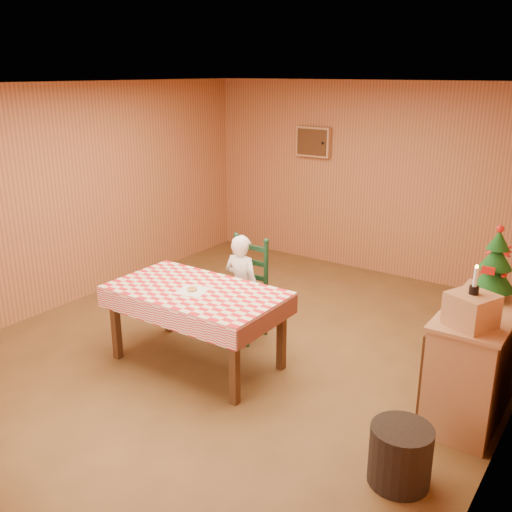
{
  "coord_description": "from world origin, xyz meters",
  "views": [
    {
      "loc": [
        3.07,
        -4.25,
        2.72
      ],
      "look_at": [
        0.0,
        0.2,
        0.95
      ],
      "focal_mm": 40.0,
      "sensor_mm": 36.0,
      "label": 1
    }
  ],
  "objects_px": {
    "ladder_chair": "(245,290)",
    "crate": "(471,310)",
    "storage_bin": "(400,455)",
    "christmas_tree": "(495,266)",
    "dining_table": "(196,297)",
    "shelf_unit": "(475,360)",
    "seated_child": "(242,287)"
  },
  "relations": [
    {
      "from": "storage_bin",
      "to": "seated_child",
      "type": "bearing_deg",
      "value": 150.99
    },
    {
      "from": "dining_table",
      "to": "crate",
      "type": "bearing_deg",
      "value": 6.48
    },
    {
      "from": "dining_table",
      "to": "storage_bin",
      "type": "bearing_deg",
      "value": -12.82
    },
    {
      "from": "christmas_tree",
      "to": "dining_table",
      "type": "bearing_deg",
      "value": -158.99
    },
    {
      "from": "dining_table",
      "to": "shelf_unit",
      "type": "height_order",
      "value": "shelf_unit"
    },
    {
      "from": "seated_child",
      "to": "crate",
      "type": "relative_size",
      "value": 3.75
    },
    {
      "from": "crate",
      "to": "storage_bin",
      "type": "relative_size",
      "value": 0.7
    },
    {
      "from": "ladder_chair",
      "to": "christmas_tree",
      "type": "relative_size",
      "value": 1.74
    },
    {
      "from": "seated_child",
      "to": "christmas_tree",
      "type": "xyz_separation_m",
      "value": [
        2.4,
        0.19,
        0.65
      ]
    },
    {
      "from": "seated_child",
      "to": "storage_bin",
      "type": "relative_size",
      "value": 2.62
    },
    {
      "from": "storage_bin",
      "to": "christmas_tree",
      "type": "bearing_deg",
      "value": 83.19
    },
    {
      "from": "shelf_unit",
      "to": "christmas_tree",
      "type": "xyz_separation_m",
      "value": [
        0.01,
        0.25,
        0.74
      ]
    },
    {
      "from": "crate",
      "to": "seated_child",
      "type": "bearing_deg",
      "value": 169.24
    },
    {
      "from": "crate",
      "to": "christmas_tree",
      "type": "relative_size",
      "value": 0.48
    },
    {
      "from": "dining_table",
      "to": "ladder_chair",
      "type": "distance_m",
      "value": 0.81
    },
    {
      "from": "ladder_chair",
      "to": "christmas_tree",
      "type": "distance_m",
      "value": 2.51
    },
    {
      "from": "shelf_unit",
      "to": "christmas_tree",
      "type": "relative_size",
      "value": 2.0
    },
    {
      "from": "ladder_chair",
      "to": "crate",
      "type": "relative_size",
      "value": 3.6
    },
    {
      "from": "seated_child",
      "to": "crate",
      "type": "distance_m",
      "value": 2.5
    },
    {
      "from": "dining_table",
      "to": "seated_child",
      "type": "relative_size",
      "value": 1.47
    },
    {
      "from": "ladder_chair",
      "to": "shelf_unit",
      "type": "height_order",
      "value": "ladder_chair"
    },
    {
      "from": "seated_child",
      "to": "storage_bin",
      "type": "bearing_deg",
      "value": 150.99
    },
    {
      "from": "storage_bin",
      "to": "ladder_chair",
      "type": "bearing_deg",
      "value": 149.88
    },
    {
      "from": "ladder_chair",
      "to": "storage_bin",
      "type": "height_order",
      "value": "ladder_chair"
    },
    {
      "from": "seated_child",
      "to": "storage_bin",
      "type": "distance_m",
      "value": 2.58
    },
    {
      "from": "dining_table",
      "to": "storage_bin",
      "type": "height_order",
      "value": "dining_table"
    },
    {
      "from": "crate",
      "to": "christmas_tree",
      "type": "xyz_separation_m",
      "value": [
        -0.0,
        0.65,
        0.16
      ]
    },
    {
      "from": "ladder_chair",
      "to": "shelf_unit",
      "type": "bearing_deg",
      "value": -2.72
    },
    {
      "from": "shelf_unit",
      "to": "storage_bin",
      "type": "distance_m",
      "value": 1.22
    },
    {
      "from": "ladder_chair",
      "to": "dining_table",
      "type": "bearing_deg",
      "value": -90.0
    },
    {
      "from": "dining_table",
      "to": "ladder_chair",
      "type": "height_order",
      "value": "ladder_chair"
    },
    {
      "from": "storage_bin",
      "to": "shelf_unit",
      "type": "bearing_deg",
      "value": 82.17
    }
  ]
}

